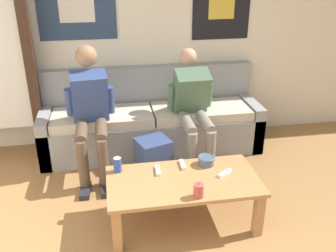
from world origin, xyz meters
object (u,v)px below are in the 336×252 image
Objects in this scene: couch at (152,123)px; person_seated_teen at (193,105)px; ceramic_bowl at (206,160)px; pillar_candle at (198,191)px; person_seated_adult at (90,108)px; game_controller_near_left at (225,173)px; coffee_table at (183,186)px; backpack at (154,162)px; game_controller_far_center at (182,165)px; game_controller_near_right at (158,170)px; drink_can_blue at (118,165)px.

couch is 0.60m from person_seated_teen.
ceramic_bowl is 1.21× the size of pillar_candle.
person_seated_adult is at bearing -150.41° from couch.
game_controller_near_left is at bearing 42.55° from pillar_candle.
pillar_candle is (-0.17, -0.43, 0.01)m from ceramic_bowl.
ceramic_bowl is (0.23, 0.19, 0.11)m from coffee_table.
coffee_table is 0.97× the size of person_seated_adult.
ceramic_bowl reaches higher than coffee_table.
backpack is 3.18× the size of game_controller_near_left.
person_seated_teen is 7.86× the size of game_controller_far_center.
person_seated_adult reaches higher than game_controller_near_right.
game_controller_near_left is at bearing -31.12° from game_controller_far_center.
game_controller_near_right is (0.53, -0.82, -0.26)m from person_seated_adult.
ceramic_bowl is 0.47m from pillar_candle.
person_seated_adult is 1.24m from ceramic_bowl.
person_seated_adult reaches higher than game_controller_far_center.
drink_can_blue reaches higher than backpack.
person_seated_adult is 10.44× the size of pillar_candle.
coffee_table is at bearing -39.43° from game_controller_near_right.
couch reaches higher than game_controller_far_center.
game_controller_far_center is (0.04, 0.20, 0.08)m from coffee_table.
coffee_table is 0.22m from game_controller_far_center.
coffee_table is at bearing 103.94° from pillar_candle.
coffee_table is at bearing -86.63° from couch.
person_seated_adult reaches higher than ceramic_bowl.
drink_can_blue is (-0.50, 0.21, 0.13)m from coffee_table.
couch is 0.71m from backpack.
backpack is at bearing -141.17° from person_seated_teen.
couch is 1.32m from coffee_table.
game_controller_far_center is at bearing -66.23° from backpack.
person_seated_teen is 0.71m from backpack.
person_seated_teen is at bearing -41.84° from couch.
person_seated_adult reaches higher than person_seated_teen.
drink_can_blue is at bearing 141.10° from pillar_candle.
pillar_candle is 0.95× the size of drink_can_blue.
coffee_table is 9.59× the size of drink_can_blue.
game_controller_near_right is (-0.52, 0.13, 0.00)m from game_controller_near_left.
drink_can_blue is at bearing 179.65° from game_controller_far_center.
backpack is 3.77× the size of pillar_candle.
ceramic_bowl is 0.97× the size of game_controller_near_right.
game_controller_near_left reaches higher than coffee_table.
game_controller_far_center reaches higher than coffee_table.
pillar_candle reaches higher than game_controller_near_left.
pillar_candle reaches higher than backpack.
ceramic_bowl is at bearing -3.41° from game_controller_far_center.
person_seated_adult is at bearing -179.04° from person_seated_teen.
game_controller_near_left is (1.05, -0.95, -0.26)m from person_seated_adult.
game_controller_near_right is (-0.24, 0.39, -0.04)m from pillar_candle.
game_controller_far_center is at bearing 148.88° from game_controller_near_left.
pillar_candle is 0.46m from game_controller_near_right.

